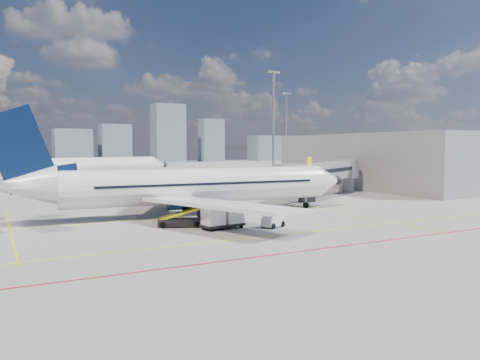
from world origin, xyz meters
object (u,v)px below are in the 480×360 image
Objects in this scene: main_aircraft at (187,187)px; belt_loader at (182,220)px; second_aircraft at (79,168)px; baggage_tug at (272,220)px; ramp_worker at (280,218)px; cargo_dolly at (223,216)px.

belt_loader is at bearing -112.71° from main_aircraft.
second_aircraft is at bearing 95.96° from main_aircraft.
ramp_worker is at bearing -0.59° from baggage_tug.
second_aircraft is at bearing 39.38° from ramp_worker.
baggage_tug is at bearing -7.95° from belt_loader.
belt_loader is (-0.67, -62.45, -2.59)m from second_aircraft.
baggage_tug is 0.42× the size of belt_loader.
baggage_tug is (4.16, -10.94, -2.49)m from main_aircraft.
cargo_dolly is (-4.38, 1.66, 0.48)m from baggage_tug.
baggage_tug is 8.58m from belt_loader.
second_aircraft is 67.25m from baggage_tug.
main_aircraft is 9.68× the size of cargo_dolly.
main_aircraft is 9.50m from cargo_dolly.
main_aircraft is at bearing 87.56° from baggage_tug.
main_aircraft is 16.29× the size of baggage_tug.
baggage_tug reaches higher than ramp_worker.
baggage_tug is at bearing 145.30° from ramp_worker.
baggage_tug is at bearing -28.02° from cargo_dolly.
main_aircraft is at bearing -100.42° from second_aircraft.
baggage_tug is 4.71m from cargo_dolly.
second_aircraft is at bearing 84.79° from cargo_dolly.
cargo_dolly is 2.78× the size of ramp_worker.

